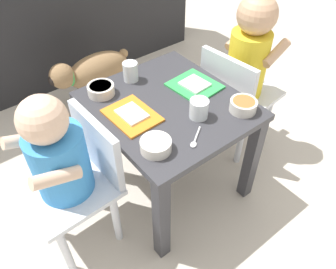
{
  "coord_description": "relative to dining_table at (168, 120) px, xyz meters",
  "views": [
    {
      "loc": [
        -0.59,
        -0.75,
        1.18
      ],
      "look_at": [
        0.0,
        0.0,
        0.29
      ],
      "focal_mm": 35.97,
      "sensor_mm": 36.0,
      "label": 1
    }
  ],
  "objects": [
    {
      "name": "ground_plane",
      "position": [
        0.0,
        0.0,
        -0.36
      ],
      "size": [
        7.0,
        7.0,
        0.0
      ],
      "primitive_type": "plane",
      "color": "beige"
    },
    {
      "name": "dining_table",
      "position": [
        0.0,
        0.0,
        0.0
      ],
      "size": [
        0.5,
        0.56,
        0.44
      ],
      "color": "#333338",
      "rests_on": "ground"
    },
    {
      "name": "seated_child_left",
      "position": [
        -0.41,
        -0.0,
        0.06
      ],
      "size": [
        0.29,
        0.29,
        0.67
      ],
      "color": "silver",
      "rests_on": "ground"
    },
    {
      "name": "seated_child_right",
      "position": [
        0.41,
        0.01,
        0.1
      ],
      "size": [
        0.31,
        0.31,
        0.73
      ],
      "color": "silver",
      "rests_on": "ground"
    },
    {
      "name": "dog",
      "position": [
        0.04,
        0.7,
        -0.15
      ],
      "size": [
        0.47,
        0.18,
        0.31
      ],
      "color": "olive",
      "rests_on": "ground"
    },
    {
      "name": "food_tray_left",
      "position": [
        -0.14,
        0.02,
        0.09
      ],
      "size": [
        0.15,
        0.19,
        0.02
      ],
      "color": "orange",
      "rests_on": "dining_table"
    },
    {
      "name": "food_tray_right",
      "position": [
        0.14,
        0.02,
        0.09
      ],
      "size": [
        0.17,
        0.19,
        0.02
      ],
      "color": "green",
      "rests_on": "dining_table"
    },
    {
      "name": "water_cup_left",
      "position": [
        -0.02,
        0.21,
        0.11
      ],
      "size": [
        0.06,
        0.06,
        0.07
      ],
      "color": "white",
      "rests_on": "dining_table"
    },
    {
      "name": "water_cup_right",
      "position": [
        0.04,
        -0.12,
        0.11
      ],
      "size": [
        0.06,
        0.06,
        0.07
      ],
      "color": "white",
      "rests_on": "dining_table"
    },
    {
      "name": "cereal_bowl_left_side",
      "position": [
        0.18,
        -0.19,
        0.1
      ],
      "size": [
        0.09,
        0.09,
        0.04
      ],
      "color": "silver",
      "rests_on": "dining_table"
    },
    {
      "name": "veggie_bowl_far",
      "position": [
        -0.17,
        -0.16,
        0.1
      ],
      "size": [
        0.1,
        0.1,
        0.04
      ],
      "color": "silver",
      "rests_on": "dining_table"
    },
    {
      "name": "cereal_bowl_right_side",
      "position": [
        -0.16,
        0.19,
        0.1
      ],
      "size": [
        0.1,
        0.1,
        0.04
      ],
      "color": "silver",
      "rests_on": "dining_table"
    },
    {
      "name": "spoon_by_left_tray",
      "position": [
        -0.05,
        -0.2,
        0.08
      ],
      "size": [
        0.09,
        0.07,
        0.01
      ],
      "color": "silver",
      "rests_on": "dining_table"
    }
  ]
}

